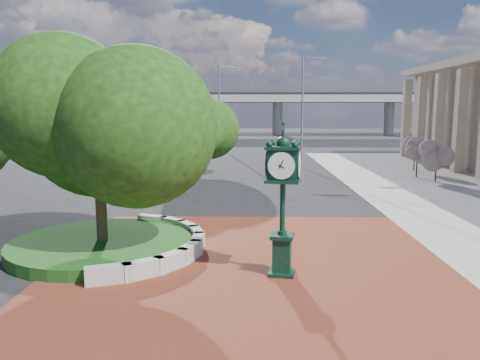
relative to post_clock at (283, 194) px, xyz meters
name	(u,v)px	position (x,y,z in m)	size (l,w,h in m)	color
ground	(252,252)	(-0.86, 2.21, -2.38)	(200.00, 200.00, 0.00)	black
plaza	(252,261)	(-0.86, 1.21, -2.36)	(12.00, 12.00, 0.04)	maroon
planter_wall	(171,244)	(-3.57, 2.21, -2.11)	(2.96, 6.77, 0.54)	#9E9B93
grass_bed	(103,245)	(-5.86, 2.21, -2.18)	(6.10, 6.10, 0.40)	#194012
overpass	(249,99)	(-1.07, 72.21, 4.16)	(90.00, 12.00, 7.50)	#9E9B93
tree_planter	(98,140)	(-5.86, 2.21, 1.35)	(5.20, 5.20, 6.33)	#38281C
tree_street	(194,130)	(-4.86, 20.21, 0.86)	(4.40, 4.40, 5.45)	#38281C
post_clock	(283,194)	(0.00, 0.00, 0.00)	(1.03, 1.03, 4.32)	black
parked_car	(284,144)	(3.13, 42.00, -1.66)	(1.69, 4.20, 1.43)	maroon
street_lamp_near	(305,104)	(3.52, 25.14, 2.79)	(1.98, 0.25, 8.81)	slate
street_lamp_far	(221,100)	(-4.37, 44.29, 3.38)	(2.11, 0.97, 9.82)	slate
shrub_near	(437,158)	(11.24, 17.56, -0.78)	(1.20, 1.20, 2.20)	#38281C
shrub_mid	(417,155)	(10.71, 19.56, -0.78)	(1.20, 1.20, 2.20)	#38281C
shrub_far	(415,150)	(11.82, 23.28, -0.78)	(1.20, 1.20, 2.20)	#38281C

